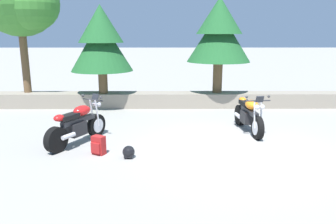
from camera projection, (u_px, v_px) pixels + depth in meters
ground_plane at (232, 149)px, 8.03m from camera, size 120.00×120.00×0.00m
stone_wall at (208, 100)px, 12.64m from camera, size 36.00×0.80×0.55m
motorcycle_red_near_left at (78, 125)px, 8.35m from camera, size 1.17×1.89×1.18m
motorcycle_orange_centre at (249, 115)px, 9.36m from camera, size 0.67×2.07×1.18m
rider_backpack at (98, 144)px, 7.65m from camera, size 0.35×0.34×0.47m
rider_helmet at (129, 152)px, 7.44m from camera, size 0.28×0.28×0.28m
pine_tree_mid_left at (101, 40)px, 11.98m from camera, size 2.27×2.27×3.22m
pine_tree_mid_right at (219, 31)px, 12.12m from camera, size 2.36×2.36×3.51m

